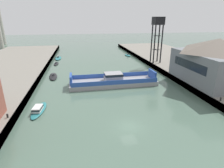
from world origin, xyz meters
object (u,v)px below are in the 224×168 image
moored_boat_mid_left (56,64)px  crane_tower (158,27)px  chain_ferry (113,81)px  moored_boat_far_left (53,76)px  moored_boat_near_right (58,58)px  moored_boat_mid_right (38,109)px  warehouse_shed (216,61)px  moored_boat_near_left (128,55)px

moored_boat_mid_left → crane_tower: crane_tower is taller
chain_ferry → moored_boat_far_left: bearing=149.1°
moored_boat_far_left → moored_boat_near_right: bearing=92.0°
chain_ferry → moored_boat_mid_right: (-16.37, -11.93, -0.55)m
chain_ferry → warehouse_shed: (24.04, -6.04, 5.72)m
chain_ferry → moored_boat_near_left: chain_ferry is taller
chain_ferry → moored_boat_near_left: 40.55m
warehouse_shed → crane_tower: bearing=103.2°
moored_boat_near_left → moored_boat_mid_right: moored_boat_mid_right is taller
chain_ferry → moored_boat_mid_left: 31.37m
moored_boat_mid_left → moored_boat_mid_right: bearing=-89.1°
moored_boat_mid_left → moored_boat_far_left: bearing=-87.3°
moored_boat_near_right → warehouse_shed: size_ratio=0.45×
chain_ferry → moored_boat_mid_right: bearing=-143.9°
chain_ferry → moored_boat_mid_left: size_ratio=4.06×
moored_boat_near_right → moored_boat_mid_right: bearing=-89.1°
moored_boat_far_left → crane_tower: bearing=11.5°
moored_boat_near_left → moored_boat_near_right: bearing=-178.5°
crane_tower → moored_boat_mid_left: bearing=164.9°
moored_boat_near_left → warehouse_shed: 45.54m
moored_boat_near_left → moored_boat_mid_left: moored_boat_near_left is taller
moored_boat_near_left → moored_boat_far_left: (-30.41, -28.30, -0.00)m
moored_boat_near_left → warehouse_shed: (9.79, -44.00, 6.45)m
chain_ferry → moored_boat_far_left: chain_ferry is taller
crane_tower → moored_boat_far_left: bearing=-168.5°
chain_ferry → moored_boat_mid_left: bearing=122.7°
moored_boat_near_left → crane_tower: crane_tower is taller
moored_boat_mid_left → moored_boat_mid_right: 38.33m
moored_boat_mid_right → crane_tower: crane_tower is taller
chain_ferry → crane_tower: size_ratio=1.45×
chain_ferry → warehouse_shed: bearing=-14.1°
moored_boat_mid_right → crane_tower: bearing=39.3°
crane_tower → chain_ferry: bearing=-138.1°
moored_boat_near_left → moored_boat_far_left: 41.55m
moored_boat_near_right → crane_tower: 43.31m
moored_boat_near_left → moored_boat_mid_left: (-31.19, -11.57, -0.04)m
moored_boat_near_right → moored_boat_far_left: (0.96, -27.46, -0.00)m
moored_boat_mid_right → crane_tower: 47.20m
moored_boat_near_right → moored_boat_mid_right: size_ratio=1.17×
warehouse_shed → chain_ferry: bearing=165.9°
chain_ferry → crane_tower: (18.69, 16.78, 12.65)m
chain_ferry → moored_boat_mid_right: 20.26m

